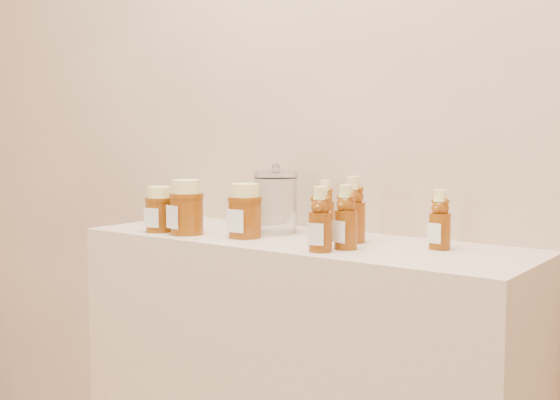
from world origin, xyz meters
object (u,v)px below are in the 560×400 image
Objects in this scene: bear_bottle_front_left at (320,215)px; honey_jar_left at (187,207)px; bear_bottle_back_left at (325,203)px; glass_canister at (276,199)px.

honey_jar_left is at bearing 167.10° from bear_bottle_front_left.
honey_jar_left is (-0.29, -0.24, -0.01)m from bear_bottle_back_left.
bear_bottle_front_left is 1.15× the size of honey_jar_left.
bear_bottle_back_left is 0.97× the size of bear_bottle_front_left.
honey_jar_left is at bearing -147.23° from bear_bottle_back_left.
bear_bottle_front_left is (0.15, -0.25, 0.00)m from bear_bottle_back_left.
glass_canister is at bearing 56.33° from honey_jar_left.
glass_canister reaches higher than bear_bottle_back_left.
glass_canister is at bearing 134.93° from bear_bottle_front_left.
glass_canister reaches higher than bear_bottle_front_left.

